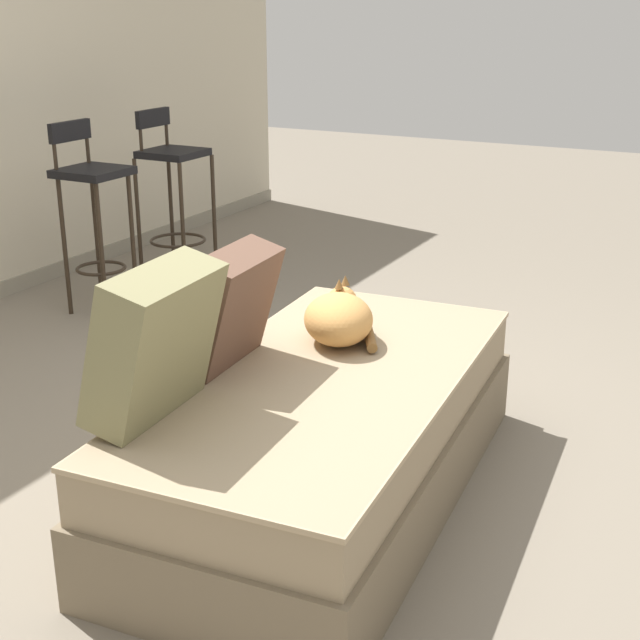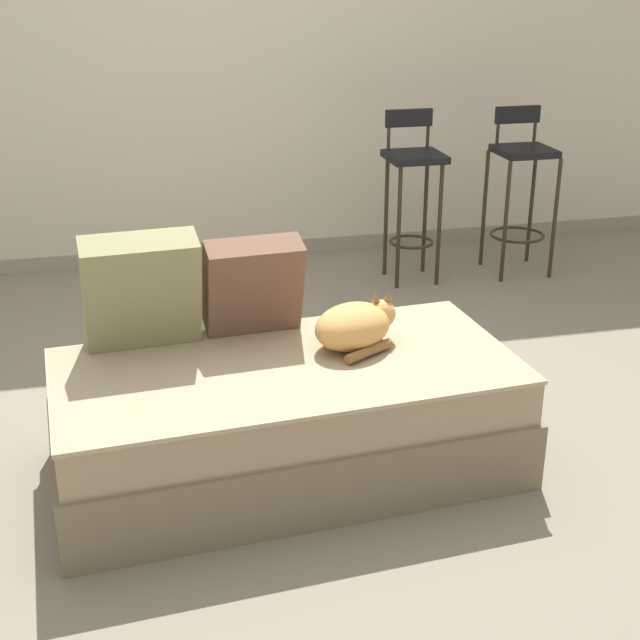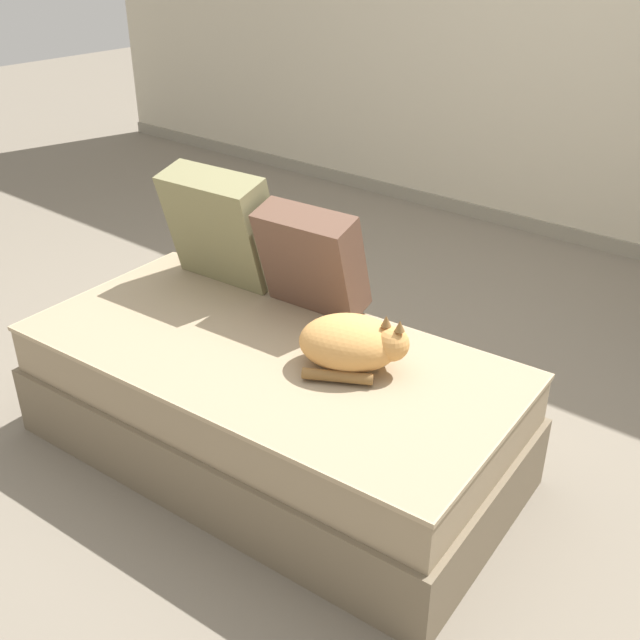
{
  "view_description": "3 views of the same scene",
  "coord_description": "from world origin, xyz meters",
  "px_view_note": "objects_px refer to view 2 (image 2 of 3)",
  "views": [
    {
      "loc": [
        -2.33,
        -1.6,
        1.56
      ],
      "look_at": [
        0.15,
        -0.3,
        0.56
      ],
      "focal_mm": 50.0,
      "sensor_mm": 36.0,
      "label": 1
    },
    {
      "loc": [
        -0.55,
        -3.29,
        1.83
      ],
      "look_at": [
        0.15,
        -0.3,
        0.56
      ],
      "focal_mm": 50.0,
      "sensor_mm": 36.0,
      "label": 2
    },
    {
      "loc": [
        1.5,
        -1.94,
        1.71
      ],
      "look_at": [
        0.15,
        -0.3,
        0.56
      ],
      "focal_mm": 42.0,
      "sensor_mm": 36.0,
      "label": 3
    }
  ],
  "objects_px": {
    "couch": "(287,417)",
    "cat": "(356,326)",
    "throw_pillow_middle": "(253,285)",
    "bar_stool_near_window": "(413,180)",
    "bar_stool_by_doorway": "(521,179)",
    "throw_pillow_corner": "(141,290)"
  },
  "relations": [
    {
      "from": "throw_pillow_corner",
      "to": "cat",
      "type": "relative_size",
      "value": 1.14
    },
    {
      "from": "couch",
      "to": "throw_pillow_corner",
      "type": "distance_m",
      "value": 0.72
    },
    {
      "from": "couch",
      "to": "cat",
      "type": "height_order",
      "value": "cat"
    },
    {
      "from": "couch",
      "to": "bar_stool_near_window",
      "type": "height_order",
      "value": "bar_stool_near_window"
    },
    {
      "from": "bar_stool_by_doorway",
      "to": "throw_pillow_corner",
      "type": "bearing_deg",
      "value": -144.32
    },
    {
      "from": "couch",
      "to": "cat",
      "type": "distance_m",
      "value": 0.43
    },
    {
      "from": "couch",
      "to": "bar_stool_near_window",
      "type": "bearing_deg",
      "value": 59.65
    },
    {
      "from": "couch",
      "to": "throw_pillow_middle",
      "type": "xyz_separation_m",
      "value": [
        -0.07,
        0.32,
        0.42
      ]
    },
    {
      "from": "throw_pillow_corner",
      "to": "bar_stool_by_doorway",
      "type": "distance_m",
      "value": 2.85
    },
    {
      "from": "throw_pillow_corner",
      "to": "cat",
      "type": "bearing_deg",
      "value": -13.65
    },
    {
      "from": "bar_stool_near_window",
      "to": "bar_stool_by_doorway",
      "type": "xyz_separation_m",
      "value": [
        0.68,
        -0.0,
        -0.03
      ]
    },
    {
      "from": "couch",
      "to": "bar_stool_near_window",
      "type": "xyz_separation_m",
      "value": [
        1.14,
        1.95,
        0.39
      ]
    },
    {
      "from": "bar_stool_by_doorway",
      "to": "throw_pillow_middle",
      "type": "bearing_deg",
      "value": -139.18
    },
    {
      "from": "throw_pillow_middle",
      "to": "bar_stool_near_window",
      "type": "height_order",
      "value": "bar_stool_near_window"
    },
    {
      "from": "throw_pillow_corner",
      "to": "couch",
      "type": "bearing_deg",
      "value": -30.13
    },
    {
      "from": "cat",
      "to": "bar_stool_near_window",
      "type": "relative_size",
      "value": 0.4
    },
    {
      "from": "throw_pillow_middle",
      "to": "bar_stool_by_doorway",
      "type": "relative_size",
      "value": 0.4
    },
    {
      "from": "throw_pillow_middle",
      "to": "bar_stool_near_window",
      "type": "xyz_separation_m",
      "value": [
        1.21,
        1.63,
        -0.03
      ]
    },
    {
      "from": "cat",
      "to": "bar_stool_by_doorway",
      "type": "distance_m",
      "value": 2.4
    },
    {
      "from": "throw_pillow_middle",
      "to": "bar_stool_near_window",
      "type": "bearing_deg",
      "value": 53.52
    },
    {
      "from": "couch",
      "to": "bar_stool_near_window",
      "type": "distance_m",
      "value": 2.29
    },
    {
      "from": "throw_pillow_corner",
      "to": "throw_pillow_middle",
      "type": "distance_m",
      "value": 0.43
    }
  ]
}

